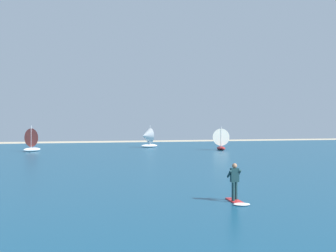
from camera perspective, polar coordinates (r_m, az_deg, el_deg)
The scene contains 5 objects.
ocean at distance 48.78m, azimuth -13.60°, elevation -4.14°, with size 160.00×90.00×0.10m, color navy.
kitesurfer at distance 18.63m, azimuth 9.23°, elevation -8.34°, with size 0.96×2.03×1.67m.
sailboat_heeled_over at distance 62.44m, azimuth 7.11°, elevation -1.76°, with size 2.76×3.16×3.56m.
sailboat_anchored_offshore at distance 69.60m, azimuth -2.89°, elevation -1.57°, with size 3.28×2.86×3.70m.
sailboat_outermost at distance 60.76m, azimuth -17.74°, elevation -1.78°, with size 3.20×3.15×3.60m.
Camera 1 is at (-5.75, 0.89, 3.30)m, focal length 44.80 mm.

